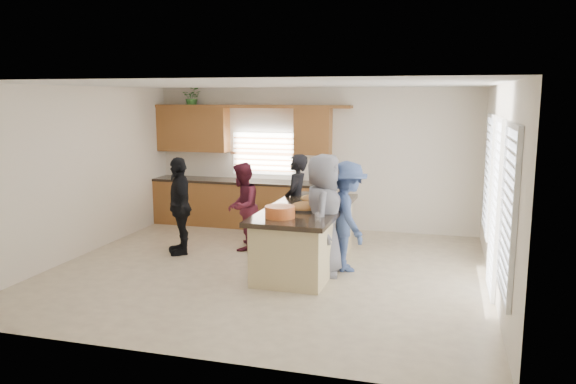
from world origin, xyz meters
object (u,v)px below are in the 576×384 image
(island, at_px, (306,238))
(woman_left_back, at_px, (296,202))
(salad_bowl, at_px, (280,211))
(woman_left_mid, at_px, (242,206))
(woman_left_front, at_px, (180,206))
(woman_right_back, at_px, (347,216))
(woman_right_front, at_px, (323,215))

(island, relative_size, woman_left_back, 1.64)
(salad_bowl, relative_size, woman_left_mid, 0.28)
(woman_left_front, relative_size, woman_right_back, 0.98)
(woman_left_front, bearing_deg, island, 52.92)
(island, distance_m, woman_left_back, 1.09)
(woman_left_front, bearing_deg, woman_left_back, 80.34)
(island, distance_m, woman_right_front, 0.65)
(woman_right_back, relative_size, woman_right_front, 0.92)
(woman_left_front, bearing_deg, woman_right_back, 53.39)
(island, relative_size, woman_left_mid, 1.80)
(salad_bowl, distance_m, woman_right_back, 1.20)
(salad_bowl, height_order, woman_right_back, woman_right_back)
(woman_left_mid, height_order, woman_right_front, woman_right_front)
(woman_right_back, bearing_deg, salad_bowl, 109.90)
(island, relative_size, woman_right_front, 1.50)
(island, xyz_separation_m, woman_left_mid, (-1.30, 0.66, 0.30))
(woman_left_front, height_order, woman_right_front, woman_right_front)
(woman_left_front, relative_size, woman_right_front, 0.91)
(salad_bowl, relative_size, woman_left_front, 0.26)
(woman_right_back, xyz_separation_m, woman_right_front, (-0.30, -0.31, 0.07))
(salad_bowl, height_order, woman_left_front, woman_left_front)
(woman_left_back, height_order, woman_right_front, woman_right_front)
(salad_bowl, bearing_deg, woman_left_back, 97.67)
(island, relative_size, woman_right_back, 1.63)
(woman_left_front, xyz_separation_m, woman_right_front, (2.56, -0.47, 0.08))
(woman_left_mid, relative_size, woman_right_front, 0.84)
(salad_bowl, xyz_separation_m, woman_right_front, (0.50, 0.55, -0.14))
(woman_left_back, distance_m, woman_left_front, 1.98)
(island, bearing_deg, woman_right_back, -0.51)
(woman_right_front, bearing_deg, woman_right_back, -51.33)
(woman_left_back, height_order, woman_left_mid, woman_left_back)
(salad_bowl, distance_m, woman_right_front, 0.76)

